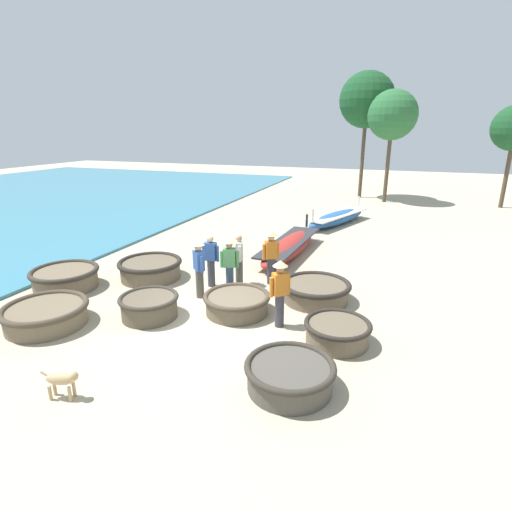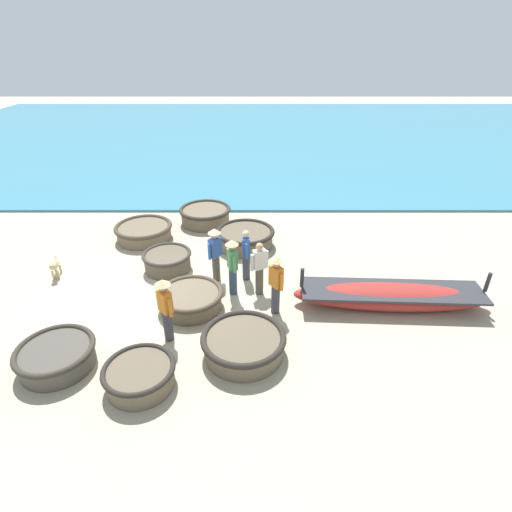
% 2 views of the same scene
% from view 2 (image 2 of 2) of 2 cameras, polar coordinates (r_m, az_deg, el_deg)
% --- Properties ---
extents(ground_plane, '(80.00, 80.00, 0.00)m').
position_cam_2_polar(ground_plane, '(11.25, -11.79, -5.88)').
color(ground_plane, tan).
extents(sea, '(28.00, 52.00, 0.10)m').
position_cam_2_polar(sea, '(29.74, 3.46, 16.91)').
color(sea, teal).
rests_on(sea, ground).
extents(coracle_front_left, '(1.49, 1.49, 0.58)m').
position_cam_2_polar(coracle_front_left, '(12.43, -12.55, -0.61)').
color(coracle_front_left, brown).
rests_on(coracle_front_left, ground).
extents(coracle_upturned, '(1.49, 1.49, 0.51)m').
position_cam_2_polar(coracle_upturned, '(8.78, -16.28, -16.02)').
color(coracle_upturned, brown).
rests_on(coracle_upturned, ground).
extents(coracle_tilted, '(1.91, 1.91, 0.55)m').
position_cam_2_polar(coracle_tilted, '(9.11, -1.79, -12.40)').
color(coracle_tilted, brown).
rests_on(coracle_tilted, ground).
extents(coracle_nearest, '(1.68, 1.68, 0.52)m').
position_cam_2_polar(coracle_nearest, '(9.83, -26.63, -12.62)').
color(coracle_nearest, '#4C473F').
rests_on(coracle_nearest, ground).
extents(coracle_beside_post, '(1.94, 1.94, 0.61)m').
position_cam_2_polar(coracle_beside_post, '(15.34, -7.26, 5.87)').
color(coracle_beside_post, brown).
rests_on(coracle_beside_post, ground).
extents(coracle_center, '(1.73, 1.73, 0.51)m').
position_cam_2_polar(coracle_center, '(10.63, -9.33, -6.04)').
color(coracle_center, brown).
rests_on(coracle_center, ground).
extents(coracle_far_right, '(1.99, 1.99, 0.54)m').
position_cam_2_polar(coracle_far_right, '(14.53, -15.72, 3.43)').
color(coracle_far_right, brown).
rests_on(coracle_far_right, ground).
extents(coracle_front_right, '(1.99, 1.99, 0.61)m').
position_cam_2_polar(coracle_front_right, '(13.50, -1.55, 2.72)').
color(coracle_front_right, brown).
rests_on(coracle_front_right, ground).
extents(long_boat_red_hull, '(1.30, 5.16, 1.09)m').
position_cam_2_polar(long_boat_red_hull, '(11.11, 18.70, -5.44)').
color(long_boat_red_hull, maroon).
rests_on(long_boat_red_hull, ground).
extents(fisherman_hauling, '(0.35, 0.48, 1.57)m').
position_cam_2_polar(fisherman_hauling, '(10.76, 0.49, -1.63)').
color(fisherman_hauling, '#4C473D').
rests_on(fisherman_hauling, ground).
extents(fisherman_standing_left, '(0.45, 0.38, 1.67)m').
position_cam_2_polar(fisherman_standing_left, '(9.97, 2.87, -3.58)').
color(fisherman_standing_left, '#383842').
rests_on(fisherman_standing_left, ground).
extents(fisherman_crouching, '(0.51, 0.36, 1.67)m').
position_cam_2_polar(fisherman_crouching, '(10.71, -3.39, -1.09)').
color(fisherman_crouching, '#2D425B').
rests_on(fisherman_crouching, ground).
extents(fisherman_with_hat, '(0.42, 0.39, 1.67)m').
position_cam_2_polar(fisherman_with_hat, '(9.32, -12.82, -6.99)').
color(fisherman_with_hat, '#383842').
rests_on(fisherman_with_hat, ground).
extents(fisherman_by_coracle, '(0.53, 0.24, 1.57)m').
position_cam_2_polar(fisherman_by_coracle, '(11.41, -1.43, 0.30)').
color(fisherman_by_coracle, '#383842').
rests_on(fisherman_by_coracle, ground).
extents(fisherman_standing_right, '(0.42, 0.39, 1.67)m').
position_cam_2_polar(fisherman_standing_right, '(11.34, -5.84, 0.66)').
color(fisherman_standing_right, '#4C473D').
rests_on(fisherman_standing_right, ground).
extents(dog, '(0.67, 0.32, 0.55)m').
position_cam_2_polar(dog, '(13.14, -26.82, -1.27)').
color(dog, tan).
rests_on(dog, ground).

